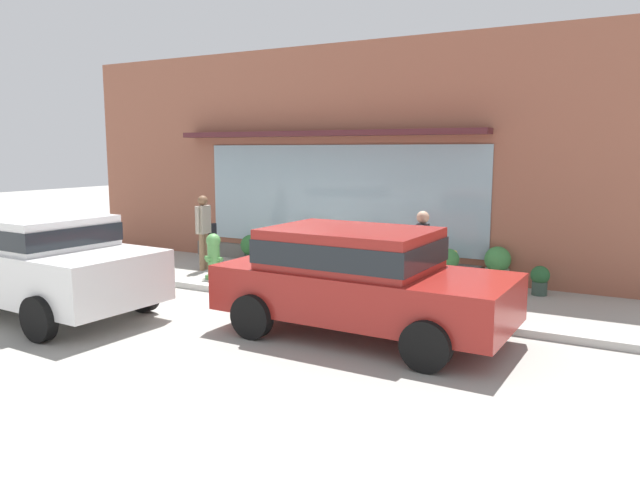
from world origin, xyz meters
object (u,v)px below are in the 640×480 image
Objects in this scene: potted_plant_corner_tall at (540,279)px; pedestrian_passerby at (422,250)px; potted_plant_near_hydrant at (376,259)px; fire_hydrant at (214,255)px; potted_plant_low_front at (449,266)px; parked_car_white at (40,258)px; pedestrian_with_handbag at (204,226)px; potted_plant_window_center at (318,253)px; potted_plant_trailing_edge at (251,247)px; potted_plant_doorstep at (497,266)px; parked_car_red at (358,275)px.

pedestrian_passerby is at bearing -135.59° from potted_plant_corner_tall.
pedestrian_passerby is 2.47m from potted_plant_near_hydrant.
fire_hydrant is 1.29× the size of potted_plant_low_front.
potted_plant_near_hydrant is 3.37m from potted_plant_corner_tall.
fire_hydrant is 3.66m from parked_car_white.
potted_plant_window_center is (2.26, 1.23, -0.60)m from pedestrian_with_handbag.
fire_hydrant is 0.23× the size of parked_car_white.
potted_plant_trailing_edge is (-4.99, 1.85, -0.59)m from pedestrian_passerby.
potted_plant_low_front reaches higher than potted_plant_trailing_edge.
potted_plant_doorstep is (5.85, 0.13, 0.05)m from potted_plant_trailing_edge.
pedestrian_passerby is 2.22m from potted_plant_doorstep.
potted_plant_doorstep reaches higher than potted_plant_trailing_edge.
fire_hydrant is 1.45× the size of potted_plant_trailing_edge.
pedestrian_with_handbag is 2.55× the size of potted_plant_trailing_edge.
pedestrian_with_handbag reaches higher than parked_car_white.
potted_plant_window_center is (-1.43, 0.04, 0.02)m from potted_plant_near_hydrant.
fire_hydrant is 1.73× the size of potted_plant_corner_tall.
potted_plant_low_front reaches higher than potted_plant_near_hydrant.
fire_hydrant is at bearing -135.26° from pedestrian_with_handbag.
potted_plant_corner_tall is at bearing 0.61° from potted_plant_low_front.
pedestrian_passerby is at bearing -30.10° from potted_plant_window_center.
parked_car_red is at bearing -54.04° from potted_plant_window_center.
potted_plant_trailing_edge is at bearing 102.77° from fire_hydrant.
potted_plant_near_hydrant is 1.43m from potted_plant_window_center.
potted_plant_low_front reaches higher than potted_plant_corner_tall.
potted_plant_near_hydrant is at bearing -77.54° from pedestrian_with_handbag.
potted_plant_low_front is (-0.03, 1.67, -0.58)m from pedestrian_passerby.
potted_plant_doorstep reaches higher than potted_plant_near_hydrant.
potted_plant_low_front is (-0.89, -0.31, -0.04)m from potted_plant_doorstep.
potted_plant_corner_tall is (6.71, -0.16, -0.06)m from potted_plant_trailing_edge.
pedestrian_passerby is 2.21m from parked_car_red.
potted_plant_doorstep is (2.51, 0.23, 0.05)m from potted_plant_near_hydrant.
pedestrian_with_handbag is 1.02× the size of pedestrian_passerby.
pedestrian_passerby is 3.60m from potted_plant_window_center.
potted_plant_trailing_edge is at bearing -20.58° from pedestrian_with_handbag.
potted_plant_near_hydrant is (3.34, -0.10, -0.00)m from potted_plant_trailing_edge.
parked_car_red is (-0.19, -2.20, -0.07)m from pedestrian_passerby.
parked_car_white reaches higher than fire_hydrant.
pedestrian_with_handbag is 5.46m from potted_plant_low_front.
potted_plant_doorstep is at bearing 21.03° from fire_hydrant.
fire_hydrant is 1.39× the size of potted_plant_window_center.
parked_car_white is 7.53× the size of potted_plant_corner_tall.
parked_car_red reaches higher than potted_plant_near_hydrant.
potted_plant_window_center is at bearing -177.25° from potted_plant_doorstep.
potted_plant_trailing_edge is 3.34m from potted_plant_near_hydrant.
parked_car_red reaches higher than potted_plant_doorstep.
potted_plant_low_front is (1.62, -0.08, 0.02)m from potted_plant_near_hydrant.
potted_plant_window_center is at bearing 178.80° from potted_plant_corner_tall.
fire_hydrant is 2.00m from potted_plant_trailing_edge.
fire_hydrant is 2.39m from potted_plant_window_center.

